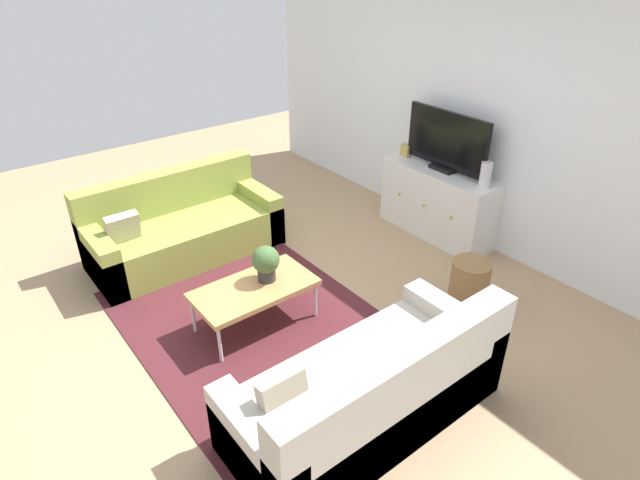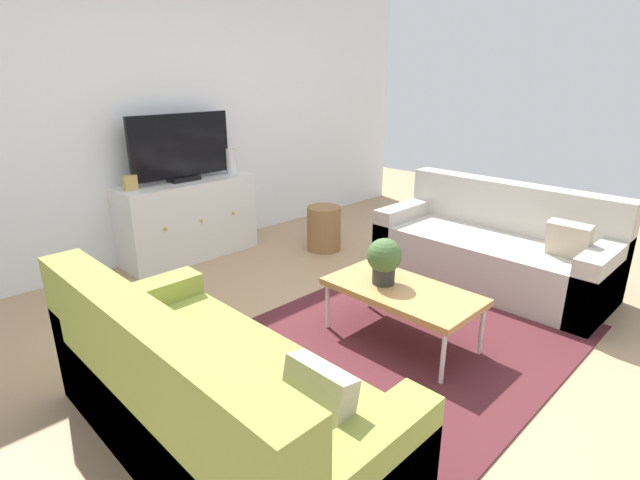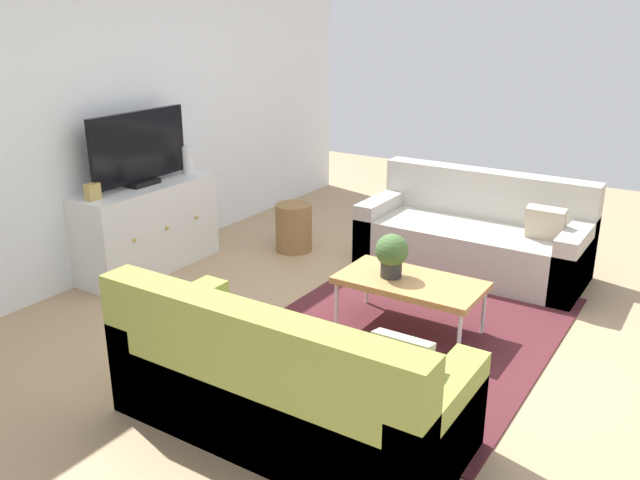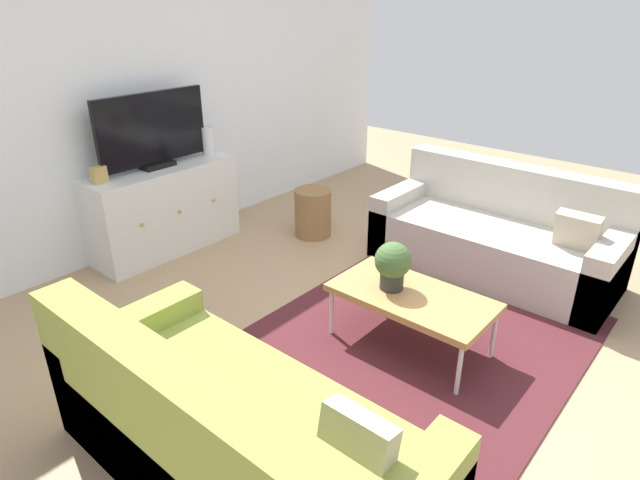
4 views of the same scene
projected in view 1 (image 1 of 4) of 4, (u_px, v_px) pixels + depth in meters
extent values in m
plane|color=tan|center=(268.00, 315.00, 4.60)|extent=(10.00, 10.00, 0.00)
cube|color=white|center=(475.00, 111.00, 5.29)|extent=(6.40, 0.12, 2.70)
cube|color=#4C1E23|center=(253.00, 322.00, 4.52)|extent=(2.50, 1.90, 0.01)
cube|color=olive|center=(186.00, 238.00, 5.37)|extent=(0.83, 1.88, 0.42)
cube|color=olive|center=(170.00, 209.00, 5.48)|extent=(0.20, 1.88, 0.83)
cube|color=olive|center=(257.00, 209.00, 5.79)|extent=(0.83, 0.18, 0.54)
cube|color=olive|center=(101.00, 260.00, 4.88)|extent=(0.83, 0.18, 0.54)
cube|color=#B2A58C|center=(123.00, 229.00, 4.84)|extent=(0.16, 0.30, 0.31)
cube|color=#B2ADA3|center=(365.00, 395.00, 3.52)|extent=(0.83, 1.88, 0.42)
cube|color=#B2ADA3|center=(401.00, 402.00, 3.21)|extent=(0.20, 1.88, 0.83)
cube|color=#B2ADA3|center=(449.00, 337.00, 3.94)|extent=(0.83, 0.18, 0.54)
cube|color=#B2ADA3|center=(256.00, 456.00, 3.04)|extent=(0.83, 0.18, 0.54)
cube|color=#B2A58C|center=(284.00, 398.00, 3.07)|extent=(0.16, 0.30, 0.31)
cube|color=#B7844C|center=(254.00, 289.00, 4.32)|extent=(0.53, 1.00, 0.04)
cylinder|color=silver|center=(193.00, 316.00, 4.32)|extent=(0.03, 0.03, 0.34)
cylinder|color=silver|center=(220.00, 345.00, 4.01)|extent=(0.03, 0.03, 0.34)
cylinder|color=silver|center=(285.00, 277.00, 4.81)|extent=(0.03, 0.03, 0.34)
cylinder|color=silver|center=(316.00, 300.00, 4.51)|extent=(0.03, 0.03, 0.34)
cylinder|color=#2D2D2D|center=(266.00, 274.00, 4.37)|extent=(0.15, 0.15, 0.11)
sphere|color=#426033|center=(265.00, 260.00, 4.30)|extent=(0.23, 0.23, 0.23)
cube|color=silver|center=(438.00, 203.00, 5.69)|extent=(1.29, 0.44, 0.75)
sphere|color=#B79338|center=(399.00, 194.00, 5.80)|extent=(0.03, 0.03, 0.03)
sphere|color=#B79338|center=(424.00, 205.00, 5.55)|extent=(0.03, 0.03, 0.03)
sphere|color=#B79338|center=(451.00, 218.00, 5.30)|extent=(0.03, 0.03, 0.03)
cube|color=black|center=(443.00, 168.00, 5.51)|extent=(0.28, 0.16, 0.04)
cube|color=black|center=(447.00, 140.00, 5.35)|extent=(0.99, 0.04, 0.58)
cylinder|color=silver|center=(486.00, 175.00, 5.08)|extent=(0.11, 0.11, 0.25)
cube|color=tan|center=(406.00, 150.00, 5.83)|extent=(0.11, 0.07, 0.13)
cylinder|color=olive|center=(469.00, 284.00, 4.63)|extent=(0.34, 0.34, 0.45)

